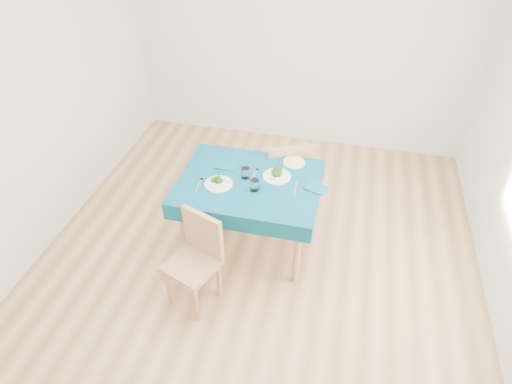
% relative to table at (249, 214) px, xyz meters
% --- Properties ---
extents(room_shell, '(4.02, 4.52, 2.73)m').
position_rel_table_xyz_m(room_shell, '(0.12, -0.24, 0.97)').
color(room_shell, '#9E6F41').
rests_on(room_shell, ground).
extents(table, '(1.21, 0.92, 0.76)m').
position_rel_table_xyz_m(table, '(0.00, 0.00, 0.00)').
color(table, navy).
rests_on(table, ground).
extents(chair_near, '(0.49, 0.51, 0.93)m').
position_rel_table_xyz_m(chair_near, '(-0.28, -0.75, 0.09)').
color(chair_near, '#A87A4F').
rests_on(chair_near, ground).
extents(chair_far, '(0.62, 0.64, 1.13)m').
position_rel_table_xyz_m(chair_far, '(0.21, 0.67, 0.19)').
color(chair_far, '#A87A4F').
rests_on(chair_far, ground).
extents(bowl_near, '(0.24, 0.24, 0.07)m').
position_rel_table_xyz_m(bowl_near, '(-0.24, -0.11, 0.42)').
color(bowl_near, white).
rests_on(bowl_near, table).
extents(bowl_far, '(0.24, 0.24, 0.07)m').
position_rel_table_xyz_m(bowl_far, '(0.22, 0.11, 0.42)').
color(bowl_far, white).
rests_on(bowl_far, table).
extents(fork_near, '(0.04, 0.20, 0.00)m').
position_rel_table_xyz_m(fork_near, '(-0.40, -0.16, 0.38)').
color(fork_near, silver).
rests_on(fork_near, table).
extents(knife_near, '(0.05, 0.19, 0.00)m').
position_rel_table_xyz_m(knife_near, '(-0.16, -0.10, 0.38)').
color(knife_near, silver).
rests_on(knife_near, table).
extents(fork_far, '(0.04, 0.18, 0.00)m').
position_rel_table_xyz_m(fork_far, '(0.02, 0.10, 0.38)').
color(fork_far, silver).
rests_on(fork_far, table).
extents(knife_far, '(0.02, 0.20, 0.00)m').
position_rel_table_xyz_m(knife_far, '(0.41, -0.00, 0.38)').
color(knife_far, silver).
rests_on(knife_far, table).
extents(napkin_near, '(0.19, 0.14, 0.01)m').
position_rel_table_xyz_m(napkin_near, '(-0.25, 0.16, 0.38)').
color(napkin_near, navy).
rests_on(napkin_near, table).
extents(napkin_far, '(0.22, 0.18, 0.01)m').
position_rel_table_xyz_m(napkin_far, '(0.58, 0.03, 0.38)').
color(napkin_far, navy).
rests_on(napkin_far, table).
extents(tumbler_center, '(0.08, 0.08, 0.10)m').
position_rel_table_xyz_m(tumbler_center, '(-0.04, 0.04, 0.43)').
color(tumbler_center, white).
rests_on(tumbler_center, table).
extents(tumbler_side, '(0.08, 0.08, 0.10)m').
position_rel_table_xyz_m(tumbler_side, '(0.08, -0.11, 0.43)').
color(tumbler_side, white).
rests_on(tumbler_side, table).
extents(side_plate, '(0.20, 0.20, 0.01)m').
position_rel_table_xyz_m(side_plate, '(0.33, 0.36, 0.38)').
color(side_plate, '#CBDE6C').
rests_on(side_plate, table).
extents(bread_slice, '(0.12, 0.12, 0.01)m').
position_rel_table_xyz_m(bread_slice, '(0.33, 0.36, 0.40)').
color(bread_slice, beige).
rests_on(bread_slice, side_plate).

